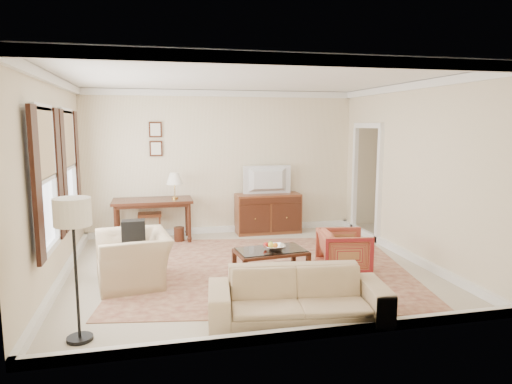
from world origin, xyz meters
name	(u,v)px	position (x,y,z in m)	size (l,w,h in m)	color
room_shell	(247,107)	(0.00, 0.00, 2.47)	(5.51, 5.01, 2.91)	beige
annex_bedroom	(454,219)	(4.49, 1.15, 0.34)	(3.00, 2.70, 2.90)	beige
window_front	(45,179)	(-2.70, -0.70, 1.55)	(0.12, 1.56, 1.80)	#CCB284
window_rear	(68,167)	(-2.70, 0.90, 1.55)	(0.12, 1.56, 1.80)	#CCB284
doorway	(366,183)	(2.71, 1.50, 1.08)	(0.10, 1.12, 2.25)	white
rug	(264,269)	(0.24, -0.11, 0.01)	(4.31, 3.69, 0.01)	maroon
writing_desk	(153,205)	(-1.42, 2.03, 0.70)	(1.48, 0.74, 0.81)	#3B1B10
desk_chair	(149,211)	(-1.49, 2.38, 0.53)	(0.45, 0.45, 1.05)	brown
desk_lamp	(175,186)	(-1.00, 2.03, 1.06)	(0.32, 0.32, 0.50)	silver
framed_prints	(156,139)	(-1.32, 2.47, 1.94)	(0.25, 0.04, 0.68)	#3B1B10
sideboard	(268,213)	(0.89, 2.22, 0.41)	(1.32, 0.51, 0.81)	brown
tv	(268,171)	(0.89, 2.20, 1.28)	(0.95, 0.54, 0.12)	black
coffee_table	(271,256)	(0.23, -0.53, 0.33)	(1.07, 0.69, 0.43)	#3B1B10
fruit_bowl	(275,246)	(0.28, -0.58, 0.48)	(0.42, 0.42, 0.10)	silver
book_a	(258,268)	(0.04, -0.57, 0.17)	(0.28, 0.04, 0.38)	brown
book_b	(280,266)	(0.39, -0.50, 0.17)	(0.28, 0.03, 0.38)	brown
striped_armchair	(344,250)	(1.35, -0.58, 0.36)	(0.70, 0.66, 0.73)	maroon
club_armchair	(133,250)	(-1.70, -0.32, 0.48)	(1.10, 0.71, 0.96)	tan
backpack	(134,232)	(-1.69, -0.26, 0.73)	(0.32, 0.22, 0.40)	black
sofa	(298,287)	(0.16, -2.01, 0.40)	(2.02, 0.59, 0.79)	tan
floor_lamp	(73,223)	(-2.20, -1.98, 1.25)	(0.37, 0.37, 1.50)	black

